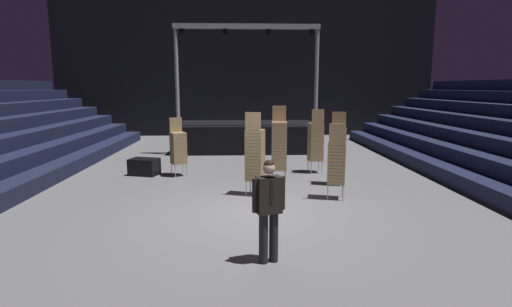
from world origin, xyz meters
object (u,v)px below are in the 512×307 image
Objects in this scene: chair_stack_rear_left at (279,145)px; chair_stack_mid_left at (255,154)px; chair_stack_mid_centre at (316,141)px; man_with_tie at (269,205)px; chair_stack_front_left at (336,161)px; chair_stack_front_right at (178,147)px; equipment_road_case at (144,167)px; chair_stack_mid_right at (338,149)px; stage_riser at (247,135)px.

chair_stack_mid_left is at bearing 63.72° from chair_stack_rear_left.
man_with_tie is at bearing -113.04° from chair_stack_mid_centre.
man_with_tie is 5.50m from chair_stack_rear_left.
chair_stack_rear_left is at bearing 138.97° from chair_stack_front_left.
chair_stack_front_right is 0.82× the size of chair_stack_rear_left.
chair_stack_front_left is 2.19m from chair_stack_rear_left.
equipment_road_case is (-4.31, 1.24, -0.88)m from chair_stack_rear_left.
chair_stack_rear_left reaches higher than chair_stack_mid_centre.
chair_stack_mid_left is (-0.08, 4.14, 0.14)m from man_with_tie.
chair_stack_front_right is at bearing 159.89° from chair_stack_front_left.
chair_stack_mid_right is at bearing 137.31° from chair_stack_front_right.
chair_stack_mid_left reaches higher than chair_stack_front_right.
chair_stack_mid_left is (2.39, -2.41, 0.17)m from chair_stack_front_right.
chair_stack_front_right is 5.05m from chair_stack_mid_right.
chair_stack_rear_left is (0.68, 5.46, 0.18)m from man_with_tie.
chair_stack_mid_left reaches higher than equipment_road_case.
chair_stack_front_right reaches higher than man_with_tie.
stage_riser is 7.92m from chair_stack_mid_left.
chair_stack_mid_right reaches higher than chair_stack_front_left.
chair_stack_rear_left is (3.16, -1.09, 0.21)m from chair_stack_front_right.
man_with_tie is 5.71m from chair_stack_mid_right.
chair_stack_mid_left is 0.96× the size of chair_stack_rear_left.
chair_stack_mid_left reaches higher than chair_stack_mid_centre.
man_with_tie is 0.91× the size of chair_stack_front_right.
stage_riser is 2.83× the size of chair_stack_mid_left.
stage_riser is 7.33m from chair_stack_mid_right.
chair_stack_mid_right is at bearing 87.21° from chair_stack_front_left.
chair_stack_front_right is at bearing -15.27° from chair_stack_rear_left.
stage_riser is 5.64m from chair_stack_mid_centre.
chair_stack_front_right is 3.34m from chair_stack_rear_left.
chair_stack_rear_left is at bearing -140.22° from chair_stack_mid_centre.
chair_stack_mid_right is at bearing -132.09° from man_with_tie.
chair_stack_mid_left is at bearing -106.27° from man_with_tie.
stage_riser is 3.35× the size of chair_stack_front_right.
man_with_tie is (0.19, -12.04, 0.31)m from stage_riser.
chair_stack_rear_left reaches higher than chair_stack_mid_left.
man_with_tie is 7.18m from chair_stack_mid_centre.
chair_stack_mid_centre is (2.12, 2.75, -0.04)m from chair_stack_mid_left.
stage_riser reaches higher than chair_stack_front_right.
man_with_tie is at bearing 83.59° from chair_stack_front_right.
man_with_tie is 0.77× the size of chair_stack_mid_left.
chair_stack_mid_right is at bearing -69.39° from stage_riser.
chair_stack_rear_left reaches higher than chair_stack_front_left.
chair_stack_front_right is at bearing -112.56° from stage_riser.
chair_stack_mid_centre is at bearing 157.12° from chair_stack_front_right.
chair_stack_front_right is at bearing -86.71° from man_with_tie.
chair_stack_rear_left is at bearing -16.05° from equipment_road_case.
chair_stack_mid_right is (0.40, 1.49, 0.08)m from chair_stack_front_left.
chair_stack_rear_left reaches higher than man_with_tie.
chair_stack_front_left is at bearing 130.31° from chair_stack_rear_left.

